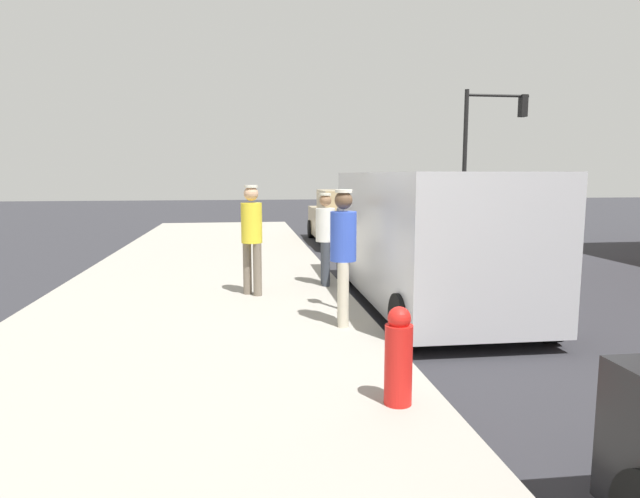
{
  "coord_description": "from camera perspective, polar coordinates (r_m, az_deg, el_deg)",
  "views": [
    {
      "loc": [
        2.75,
        6.93,
        2.11
      ],
      "look_at": [
        1.65,
        -0.8,
        1.05
      ],
      "focal_mm": 30.64,
      "sensor_mm": 36.0,
      "label": 1
    }
  ],
  "objects": [
    {
      "name": "parked_sedan_behind",
      "position": [
        16.89,
        2.69,
        3.11
      ],
      "size": [
        1.96,
        4.41,
        1.65
      ],
      "color": "tan",
      "rests_on": "ground"
    },
    {
      "name": "fire_hydrant",
      "position": [
        4.8,
        8.2,
        -11.11
      ],
      "size": [
        0.24,
        0.24,
        0.86
      ],
      "color": "red",
      "rests_on": "sidewalk_slab"
    },
    {
      "name": "parked_van",
      "position": [
        8.89,
        11.0,
        1.42
      ],
      "size": [
        2.17,
        5.22,
        2.15
      ],
      "color": "#BCBCC1",
      "rests_on": "ground"
    },
    {
      "name": "pedestrian_in_yellow",
      "position": [
        8.94,
        -7.14,
        1.77
      ],
      "size": [
        0.34,
        0.34,
        1.8
      ],
      "color": "#726656",
      "rests_on": "sidewalk_slab"
    },
    {
      "name": "traffic_light_corner",
      "position": [
        21.54,
        17.04,
        11.16
      ],
      "size": [
        2.48,
        0.42,
        5.2
      ],
      "color": "black",
      "rests_on": "ground"
    },
    {
      "name": "parking_meter_near",
      "position": [
        7.92,
        2.15,
        0.98
      ],
      "size": [
        0.14,
        0.18,
        1.52
      ],
      "color": "gray",
      "rests_on": "sidewalk_slab"
    },
    {
      "name": "sidewalk_slab",
      "position": [
        7.27,
        -13.85,
        -8.77
      ],
      "size": [
        5.0,
        32.0,
        0.15
      ],
      "primitive_type": "cube",
      "color": "#9E998E",
      "rests_on": "ground"
    },
    {
      "name": "pedestrian_in_blue",
      "position": [
        7.08,
        2.44,
        0.13
      ],
      "size": [
        0.34,
        0.36,
        1.78
      ],
      "color": "beige",
      "rests_on": "sidewalk_slab"
    },
    {
      "name": "ground_plane",
      "position": [
        7.75,
        13.16,
        -8.28
      ],
      "size": [
        80.0,
        80.0,
        0.0
      ],
      "primitive_type": "plane",
      "color": "#2D2D33"
    },
    {
      "name": "pedestrian_in_white",
      "position": [
        9.7,
        0.56,
        1.68
      ],
      "size": [
        0.34,
        0.36,
        1.64
      ],
      "color": "#383D47",
      "rests_on": "sidewalk_slab"
    }
  ]
}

